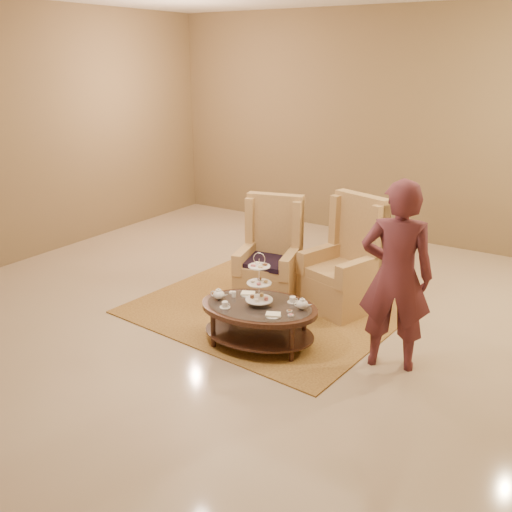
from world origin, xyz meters
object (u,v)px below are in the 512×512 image
Objects in this scene: tea_table at (259,312)px; armchair_left at (270,265)px; armchair_right at (347,271)px; person at (396,276)px.

tea_table is 1.07× the size of armchair_left.
armchair_right is at bearing 63.59° from tea_table.
tea_table is 1.02× the size of armchair_right.
tea_table is 1.38m from armchair_right.
armchair_right is 0.73× the size of person.
person reaches higher than armchair_left.
armchair_right is (0.34, 1.34, 0.08)m from tea_table.
person is (1.24, 0.35, 0.54)m from tea_table.
armchair_right is at bearing 1.66° from armchair_left.
armchair_right reaches higher than armchair_left.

